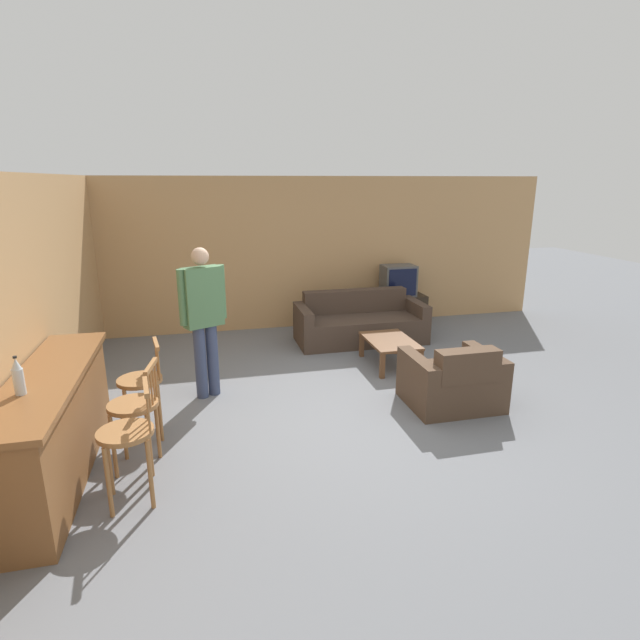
% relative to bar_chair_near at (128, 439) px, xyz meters
% --- Properties ---
extents(ground_plane, '(24.00, 24.00, 0.00)m').
position_rel_bar_chair_near_xyz_m(ground_plane, '(2.18, 1.07, -0.56)').
color(ground_plane, slate).
extents(wall_back, '(9.40, 0.08, 2.60)m').
position_rel_bar_chair_near_xyz_m(wall_back, '(2.18, 4.71, 0.74)').
color(wall_back, tan).
rests_on(wall_back, ground_plane).
extents(wall_left, '(0.08, 8.64, 2.60)m').
position_rel_bar_chair_near_xyz_m(wall_left, '(-1.00, 2.39, 0.74)').
color(wall_left, tan).
rests_on(wall_left, ground_plane).
extents(bar_counter, '(0.55, 2.38, 0.96)m').
position_rel_bar_chair_near_xyz_m(bar_counter, '(-0.67, 0.53, -0.07)').
color(bar_counter, brown).
rests_on(bar_counter, ground_plane).
extents(bar_chair_near, '(0.49, 0.49, 1.00)m').
position_rel_bar_chair_near_xyz_m(bar_chair_near, '(0.00, 0.00, 0.00)').
color(bar_chair_near, '#996638').
rests_on(bar_chair_near, ground_plane).
extents(bar_chair_mid, '(0.50, 0.50, 1.00)m').
position_rel_bar_chair_near_xyz_m(bar_chair_mid, '(-0.00, 0.51, 0.00)').
color(bar_chair_mid, '#996638').
rests_on(bar_chair_mid, ground_plane).
extents(bar_chair_far, '(0.50, 0.50, 1.00)m').
position_rel_bar_chair_near_xyz_m(bar_chair_far, '(-0.00, 1.10, 0.00)').
color(bar_chair_far, '#996638').
rests_on(bar_chair_far, ground_plane).
extents(couch_far, '(2.05, 0.89, 0.79)m').
position_rel_bar_chair_near_xyz_m(couch_far, '(3.10, 3.61, -0.27)').
color(couch_far, '#423328').
rests_on(couch_far, ground_plane).
extents(armchair_near, '(1.02, 0.85, 0.77)m').
position_rel_bar_chair_near_xyz_m(armchair_near, '(3.39, 1.03, -0.27)').
color(armchair_near, '#4C3828').
rests_on(armchair_near, ground_plane).
extents(coffee_table, '(0.62, 0.95, 0.38)m').
position_rel_bar_chair_near_xyz_m(coffee_table, '(3.16, 2.43, -0.23)').
color(coffee_table, brown).
rests_on(coffee_table, ground_plane).
extents(tv_unit, '(1.00, 0.45, 0.54)m').
position_rel_bar_chair_near_xyz_m(tv_unit, '(4.05, 4.36, -0.29)').
color(tv_unit, '#2D2319').
rests_on(tv_unit, ground_plane).
extents(tv, '(0.58, 0.41, 0.55)m').
position_rel_bar_chair_near_xyz_m(tv, '(4.05, 4.35, 0.25)').
color(tv, '#4C4C4C').
rests_on(tv, tv_unit).
extents(bottle, '(0.08, 0.08, 0.31)m').
position_rel_bar_chair_near_xyz_m(bottle, '(-0.75, 0.14, 0.54)').
color(bottle, silver).
rests_on(bottle, bar_counter).
extents(person_by_window, '(0.54, 0.35, 1.80)m').
position_rel_bar_chair_near_xyz_m(person_by_window, '(0.64, 1.98, 0.47)').
color(person_by_window, '#384260').
rests_on(person_by_window, ground_plane).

